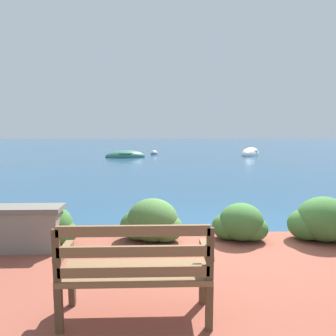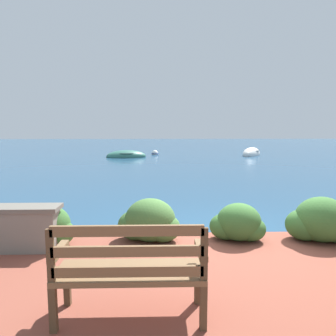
# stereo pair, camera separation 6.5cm
# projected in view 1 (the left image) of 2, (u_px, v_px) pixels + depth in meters

# --- Properties ---
(ground_plane) EXTENTS (80.00, 80.00, 0.00)m
(ground_plane) POSITION_uv_depth(u_px,v_px,m) (226.00, 245.00, 5.36)
(ground_plane) COLOR navy
(park_bench) EXTENTS (1.34, 0.48, 0.93)m
(park_bench) POSITION_uv_depth(u_px,v_px,m) (135.00, 269.00, 2.88)
(park_bench) COLOR brown
(park_bench) RESTS_ON patio_terrace
(hedge_clump_far_left) EXTENTS (0.86, 0.62, 0.58)m
(hedge_clump_far_left) POSITION_uv_depth(u_px,v_px,m) (48.00, 228.00, 4.75)
(hedge_clump_far_left) COLOR #38662D
(hedge_clump_far_left) RESTS_ON patio_terrace
(hedge_clump_left) EXTENTS (0.95, 0.68, 0.65)m
(hedge_clump_left) POSITION_uv_depth(u_px,v_px,m) (152.00, 223.00, 4.91)
(hedge_clump_left) COLOR #426B33
(hedge_clump_left) RESTS_ON patio_terrace
(hedge_clump_centre) EXTENTS (0.84, 0.60, 0.57)m
(hedge_clump_centre) POSITION_uv_depth(u_px,v_px,m) (240.00, 224.00, 4.95)
(hedge_clump_centre) COLOR #38662D
(hedge_clump_centre) RESTS_ON patio_terrace
(hedge_clump_right) EXTENTS (0.99, 0.71, 0.67)m
(hedge_clump_right) POSITION_uv_depth(u_px,v_px,m) (322.00, 222.00, 4.91)
(hedge_clump_right) COLOR #38662D
(hedge_clump_right) RESTS_ON patio_terrace
(rowboat_nearest) EXTENTS (2.52, 1.52, 0.74)m
(rowboat_nearest) POSITION_uv_depth(u_px,v_px,m) (125.00, 156.00, 19.72)
(rowboat_nearest) COLOR #336B5B
(rowboat_nearest) RESTS_ON ground_plane
(rowboat_mid) EXTENTS (2.01, 2.48, 0.88)m
(rowboat_mid) POSITION_uv_depth(u_px,v_px,m) (250.00, 154.00, 21.07)
(rowboat_mid) COLOR silver
(rowboat_mid) RESTS_ON ground_plane
(mooring_buoy) EXTENTS (0.47, 0.47, 0.43)m
(mooring_buoy) POSITION_uv_depth(u_px,v_px,m) (154.00, 153.00, 21.48)
(mooring_buoy) COLOR white
(mooring_buoy) RESTS_ON ground_plane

